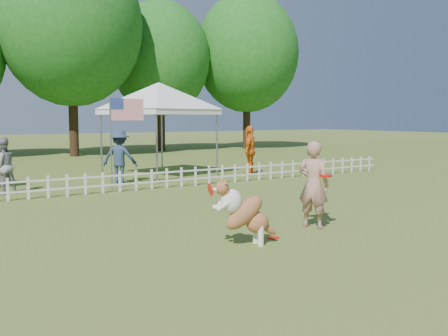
% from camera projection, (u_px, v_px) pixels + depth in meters
% --- Properties ---
extents(ground, '(120.00, 120.00, 0.00)m').
position_uv_depth(ground, '(258.00, 245.00, 8.36)').
color(ground, '#3E591C').
rests_on(ground, ground).
extents(picket_fence, '(22.00, 0.08, 0.60)m').
position_uv_depth(picket_fence, '(111.00, 182.00, 14.19)').
color(picket_fence, silver).
rests_on(picket_fence, ground).
extents(handler, '(0.62, 0.73, 1.69)m').
position_uv_depth(handler, '(313.00, 184.00, 9.63)').
color(handler, tan).
rests_on(handler, ground).
extents(dog, '(1.14, 0.58, 1.12)m').
position_uv_depth(dog, '(245.00, 213.00, 8.27)').
color(dog, brown).
rests_on(dog, ground).
extents(frisbee_on_turf, '(0.22, 0.22, 0.02)m').
position_uv_depth(frisbee_on_turf, '(273.00, 238.00, 8.85)').
color(frisbee_on_turf, red).
rests_on(frisbee_on_turf, ground).
extents(canopy_tent_right, '(4.02, 4.02, 3.32)m').
position_uv_depth(canopy_tent_right, '(159.00, 131.00, 18.10)').
color(canopy_tent_right, white).
rests_on(canopy_tent_right, ground).
extents(flag_pole, '(1.06, 0.27, 2.76)m').
position_uv_depth(flag_pole, '(111.00, 143.00, 14.62)').
color(flag_pole, gray).
rests_on(flag_pole, ground).
extents(spectator_a, '(0.91, 0.79, 1.59)m').
position_uv_depth(spectator_a, '(2.00, 166.00, 13.84)').
color(spectator_a, gray).
rests_on(spectator_a, ground).
extents(spectator_b, '(1.28, 1.22, 1.75)m').
position_uv_depth(spectator_b, '(120.00, 157.00, 16.00)').
color(spectator_b, navy).
rests_on(spectator_b, ground).
extents(spectator_c, '(1.11, 1.03, 1.83)m').
position_uv_depth(spectator_c, '(250.00, 150.00, 18.52)').
color(spectator_c, orange).
rests_on(spectator_c, ground).
extents(tree_center_right, '(7.60, 7.60, 12.60)m').
position_uv_depth(tree_center_right, '(71.00, 40.00, 26.91)').
color(tree_center_right, '#1D5719').
rests_on(tree_center_right, ground).
extents(tree_right, '(6.20, 6.20, 10.40)m').
position_uv_depth(tree_right, '(160.00, 69.00, 31.50)').
color(tree_right, '#1D5719').
rests_on(tree_right, ground).
extents(tree_far_right, '(7.00, 7.00, 11.40)m').
position_uv_depth(tree_far_right, '(247.00, 65.00, 33.85)').
color(tree_far_right, '#1D5719').
rests_on(tree_far_right, ground).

